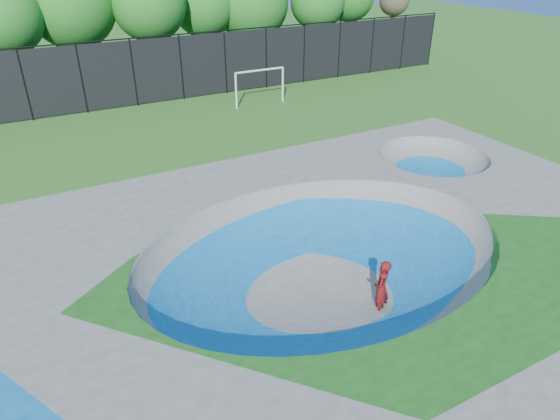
{
  "coord_description": "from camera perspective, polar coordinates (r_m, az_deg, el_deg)",
  "views": [
    {
      "loc": [
        -6.84,
        -9.88,
        9.06
      ],
      "look_at": [
        0.21,
        3.0,
        1.1
      ],
      "focal_mm": 32.0,
      "sensor_mm": 36.0,
      "label": 1
    }
  ],
  "objects": [
    {
      "name": "skate_deck",
      "position": [
        14.61,
        4.96,
        -6.33
      ],
      "size": [
        22.0,
        14.0,
        1.5
      ],
      "primitive_type": "cube",
      "color": "gray",
      "rests_on": "ground"
    },
    {
      "name": "ground",
      "position": [
        15.05,
        4.84,
        -8.68
      ],
      "size": [
        120.0,
        120.0,
        0.0
      ],
      "primitive_type": "plane",
      "color": "#295B19",
      "rests_on": "ground"
    },
    {
      "name": "fence",
      "position": [
        32.38,
        -16.4,
        14.95
      ],
      "size": [
        48.09,
        0.09,
        4.04
      ],
      "color": "black",
      "rests_on": "ground"
    },
    {
      "name": "treeline",
      "position": [
        36.35,
        -25.28,
        19.59
      ],
      "size": [
        53.06,
        7.8,
        8.22
      ],
      "color": "#4E3227",
      "rests_on": "ground"
    },
    {
      "name": "skateboard",
      "position": [
        14.31,
        11.18,
        -11.36
      ],
      "size": [
        0.73,
        0.68,
        0.05
      ],
      "primitive_type": "cube",
      "rotation": [
        0.0,
        0.0,
        0.72
      ],
      "color": "black",
      "rests_on": "ground"
    },
    {
      "name": "soccer_goal",
      "position": [
        31.43,
        -2.32,
        14.58
      ],
      "size": [
        3.33,
        0.12,
        2.2
      ],
      "color": "silver",
      "rests_on": "ground"
    },
    {
      "name": "skater",
      "position": [
        13.81,
        11.5,
        -8.75
      ],
      "size": [
        0.73,
        0.7,
        1.68
      ],
      "primitive_type": "imported",
      "rotation": [
        0.0,
        0.0,
        3.84
      ],
      "color": "red",
      "rests_on": "ground"
    }
  ]
}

